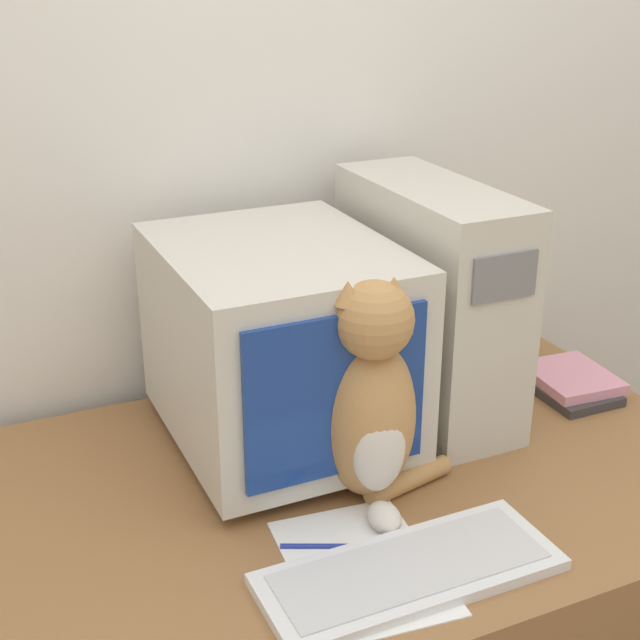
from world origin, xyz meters
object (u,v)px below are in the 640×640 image
keyboard (410,571)px  book_stack (569,383)px  cat (369,402)px  crt_monitor (279,343)px  computer_tower (428,299)px  pen (332,547)px

keyboard → book_stack: size_ratio=2.25×
keyboard → book_stack: (0.59, 0.37, 0.01)m
book_stack → cat: bearing=-164.3°
crt_monitor → computer_tower: computer_tower is taller
crt_monitor → pen: 0.39m
computer_tower → pen: size_ratio=3.18×
crt_monitor → cat: (0.06, -0.22, -0.02)m
book_stack → pen: 0.72m
cat → crt_monitor: bearing=116.6°
cat → book_stack: size_ratio=1.97×
cat → pen: (-0.12, -0.11, -0.17)m
computer_tower → cat: bearing=-136.5°
keyboard → pen: 0.13m
computer_tower → book_stack: 0.37m
crt_monitor → book_stack: bearing=-6.4°
computer_tower → keyboard: 0.59m
keyboard → book_stack: bearing=32.2°
cat → computer_tower: bearing=54.0°
crt_monitor → book_stack: (0.62, -0.07, -0.18)m
computer_tower → book_stack: bearing=-15.9°
pen → book_stack: bearing=21.8°
computer_tower → book_stack: computer_tower is taller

